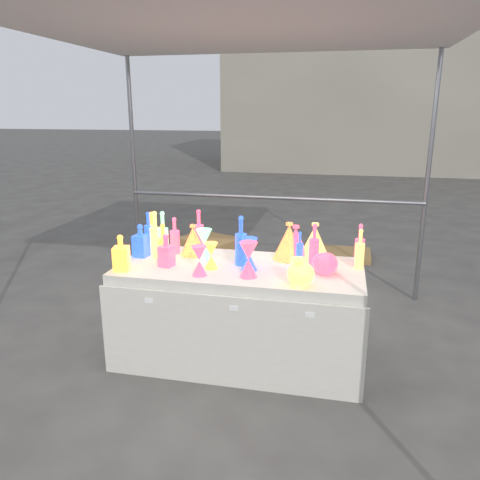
% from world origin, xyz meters
% --- Properties ---
extents(ground, '(80.00, 80.00, 0.00)m').
position_xyz_m(ground, '(0.00, 0.00, 0.00)').
color(ground, '#5F5D58').
rests_on(ground, ground).
extents(canopy_tent, '(3.15, 3.15, 2.46)m').
position_xyz_m(canopy_tent, '(0.00, 0.01, 2.38)').
color(canopy_tent, gray).
rests_on(canopy_tent, ground).
extents(display_table, '(1.84, 0.83, 0.75)m').
position_xyz_m(display_table, '(0.00, -0.01, 0.37)').
color(display_table, silver).
rests_on(display_table, ground).
extents(background_building, '(14.00, 6.00, 6.00)m').
position_xyz_m(background_building, '(4.00, 14.00, 3.00)').
color(background_building, '#A59C89').
rests_on(background_building, ground).
extents(cardboard_box_closed, '(0.75, 0.66, 0.45)m').
position_xyz_m(cardboard_box_closed, '(-0.75, 1.77, 0.23)').
color(cardboard_box_closed, '#9C7746').
rests_on(cardboard_box_closed, ground).
extents(cardboard_box_flat, '(0.81, 0.59, 0.07)m').
position_xyz_m(cardboard_box_flat, '(0.73, 2.82, 0.03)').
color(cardboard_box_flat, '#9C7746').
rests_on(cardboard_box_flat, ground).
extents(bottle_0, '(0.09, 0.09, 0.31)m').
position_xyz_m(bottle_0, '(-0.82, 0.31, 0.90)').
color(bottle_0, red).
rests_on(bottle_0, display_table).
extents(bottle_1, '(0.09, 0.09, 0.31)m').
position_xyz_m(bottle_1, '(-0.84, 0.29, 0.90)').
color(bottle_1, '#167D47').
rests_on(bottle_1, display_table).
extents(bottle_2, '(0.10, 0.10, 0.35)m').
position_xyz_m(bottle_2, '(-0.40, 0.29, 0.93)').
color(bottle_2, '#F7561A').
rests_on(bottle_2, display_table).
extents(bottle_3, '(0.09, 0.09, 0.30)m').
position_xyz_m(bottle_3, '(-0.58, 0.21, 0.90)').
color(bottle_3, '#202EBE').
rests_on(bottle_3, display_table).
extents(bottle_4, '(0.10, 0.10, 0.36)m').
position_xyz_m(bottle_4, '(-0.70, 0.09, 0.93)').
color(bottle_4, '#179170').
rests_on(bottle_4, display_table).
extents(bottle_5, '(0.09, 0.09, 0.37)m').
position_xyz_m(bottle_5, '(-0.62, 0.07, 0.94)').
color(bottle_5, '#CF299B').
rests_on(bottle_5, display_table).
extents(bottle_6, '(0.10, 0.10, 0.30)m').
position_xyz_m(bottle_6, '(-0.58, -0.03, 0.90)').
color(bottle_6, red).
rests_on(bottle_6, display_table).
extents(bottle_7, '(0.11, 0.11, 0.37)m').
position_xyz_m(bottle_7, '(-0.00, 0.03, 0.94)').
color(bottle_7, '#167D47').
rests_on(bottle_7, display_table).
extents(decanter_0, '(0.13, 0.13, 0.26)m').
position_xyz_m(decanter_0, '(-0.81, -0.27, 0.88)').
color(decanter_0, red).
rests_on(decanter_0, display_table).
extents(decanter_1, '(0.12, 0.12, 0.24)m').
position_xyz_m(decanter_1, '(-0.53, -0.12, 0.87)').
color(decanter_1, '#F7561A').
rests_on(decanter_1, display_table).
extents(decanter_2, '(0.11, 0.11, 0.26)m').
position_xyz_m(decanter_2, '(-0.81, 0.07, 0.88)').
color(decanter_2, '#167D47').
rests_on(decanter_2, display_table).
extents(hourglass_0, '(0.14, 0.14, 0.25)m').
position_xyz_m(hourglass_0, '(0.11, -0.22, 0.87)').
color(hourglass_0, '#F7561A').
rests_on(hourglass_0, display_table).
extents(hourglass_1, '(0.14, 0.14, 0.21)m').
position_xyz_m(hourglass_1, '(-0.23, -0.26, 0.86)').
color(hourglass_1, '#202EBE').
rests_on(hourglass_1, display_table).
extents(hourglass_2, '(0.12, 0.12, 0.20)m').
position_xyz_m(hourglass_2, '(0.46, -0.34, 0.85)').
color(hourglass_2, '#179170').
rests_on(hourglass_2, display_table).
extents(hourglass_3, '(0.13, 0.13, 0.25)m').
position_xyz_m(hourglass_3, '(-0.30, 0.07, 0.87)').
color(hourglass_3, '#CF299B').
rests_on(hourglass_3, display_table).
extents(hourglass_4, '(0.10, 0.10, 0.20)m').
position_xyz_m(hourglass_4, '(-0.19, -0.10, 0.85)').
color(hourglass_4, red).
rests_on(hourglass_4, display_table).
extents(hourglass_5, '(0.15, 0.15, 0.24)m').
position_xyz_m(hourglass_5, '(0.08, -0.07, 0.87)').
color(hourglass_5, '#167D47').
rests_on(hourglass_5, display_table).
extents(globe_0, '(0.21, 0.21, 0.14)m').
position_xyz_m(globe_0, '(0.47, -0.30, 0.82)').
color(globe_0, red).
rests_on(globe_0, display_table).
extents(globe_1, '(0.23, 0.23, 0.14)m').
position_xyz_m(globe_1, '(0.47, -0.30, 0.82)').
color(globe_1, '#179170').
rests_on(globe_1, display_table).
extents(globe_2, '(0.19, 0.19, 0.14)m').
position_xyz_m(globe_2, '(0.62, -0.05, 0.82)').
color(globe_2, '#F7561A').
rests_on(globe_2, display_table).
extents(globe_3, '(0.18, 0.18, 0.12)m').
position_xyz_m(globe_3, '(0.60, 0.01, 0.81)').
color(globe_3, '#202EBE').
rests_on(globe_3, display_table).
extents(lampshade_0, '(0.22, 0.22, 0.25)m').
position_xyz_m(lampshade_0, '(-0.42, 0.20, 0.87)').
color(lampshade_0, yellow).
rests_on(lampshade_0, display_table).
extents(lampshade_1, '(0.29, 0.29, 0.29)m').
position_xyz_m(lampshade_1, '(0.33, 0.25, 0.89)').
color(lampshade_1, yellow).
rests_on(lampshade_1, display_table).
extents(lampshade_2, '(0.26, 0.26, 0.27)m').
position_xyz_m(lampshade_2, '(0.38, 0.25, 0.88)').
color(lampshade_2, '#202EBE').
rests_on(lampshade_2, display_table).
extents(lampshade_3, '(0.26, 0.26, 0.29)m').
position_xyz_m(lampshade_3, '(0.53, 0.28, 0.89)').
color(lampshade_3, '#179170').
rests_on(lampshade_3, display_table).
extents(bottle_8, '(0.06, 0.06, 0.25)m').
position_xyz_m(bottle_8, '(0.42, 0.16, 0.87)').
color(bottle_8, '#167D47').
rests_on(bottle_8, display_table).
extents(bottle_9, '(0.07, 0.07, 0.33)m').
position_xyz_m(bottle_9, '(0.53, 0.11, 0.91)').
color(bottle_9, '#F7561A').
rests_on(bottle_9, display_table).
extents(bottle_10, '(0.08, 0.08, 0.32)m').
position_xyz_m(bottle_10, '(0.86, 0.21, 0.91)').
color(bottle_10, '#202EBE').
rests_on(bottle_10, display_table).
extents(bottle_11, '(0.08, 0.08, 0.30)m').
position_xyz_m(bottle_11, '(0.86, 0.12, 0.90)').
color(bottle_11, '#179170').
rests_on(bottle_11, display_table).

